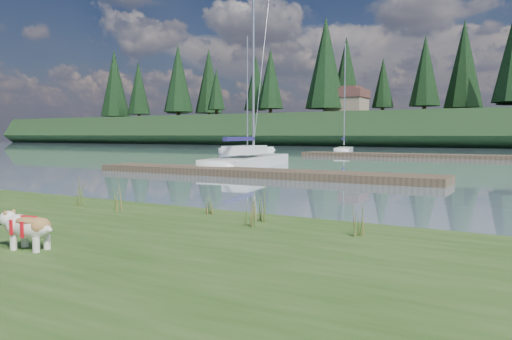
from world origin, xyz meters
The scene contains 20 objects.
ground centered at (0.00, 30.00, 0.00)m, with size 200.00×200.00×0.00m, color #7B96A6.
ridge centered at (0.00, 73.00, 2.50)m, with size 200.00×20.00×5.00m, color #1C3419.
bulldog centered at (1.35, -5.41, 0.64)m, with size 0.79×0.40×0.47m.
sailboat_main centered at (-7.43, 14.88, 0.42)m, with size 3.85×10.30×14.40m.
dock_near centered at (-4.00, 9.00, 0.15)m, with size 16.00×2.00×0.30m, color #4C3D2C.
dock_far centered at (2.00, 30.00, 0.15)m, with size 26.00×2.20×0.30m, color #4C3D2C.
sailboat_bg_0 centered at (-17.51, 31.64, 0.32)m, with size 2.22×7.68×11.02m.
sailboat_bg_1 centered at (-9.80, 35.98, 0.33)m, with size 3.20×6.95×10.35m.
weed_0 centered at (-0.04, -2.60, 0.62)m, with size 0.17×0.14×0.65m.
weed_1 centered at (1.66, -2.01, 0.52)m, with size 0.17×0.14×0.40m.
weed_2 centered at (2.79, -2.21, 0.65)m, with size 0.17×0.14×0.71m.
weed_3 centered at (-1.16, -2.50, 0.62)m, with size 0.17×0.14×0.65m.
weed_4 centered at (2.90, -2.67, 0.55)m, with size 0.17×0.14×0.48m.
weed_5 centered at (4.56, -2.56, 0.56)m, with size 0.17×0.14×0.49m.
mud_lip centered at (0.00, -1.60, 0.07)m, with size 60.00×0.50×0.14m, color #33281C.
conifer_0 centered at (-55.00, 67.00, 12.64)m, with size 5.72×5.72×14.15m.
conifer_1 centered at (-40.00, 71.00, 11.28)m, with size 4.40×4.40×11.30m.
conifer_2 centered at (-25.00, 68.00, 13.54)m, with size 6.60×6.60×16.05m.
conifer_3 centered at (-10.00, 72.00, 11.74)m, with size 4.84×4.84×12.25m.
house_0 centered at (-22.00, 70.00, 7.31)m, with size 6.30×5.30×4.65m.
Camera 1 is at (6.83, -9.25, 1.77)m, focal length 35.00 mm.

